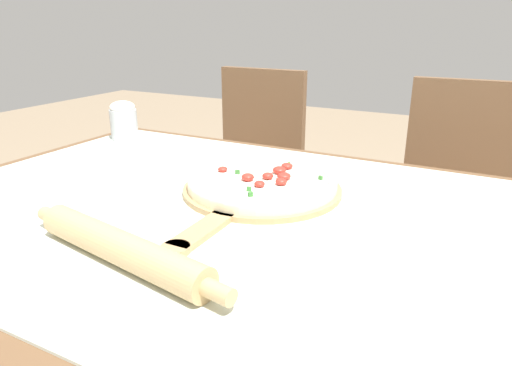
{
  "coord_description": "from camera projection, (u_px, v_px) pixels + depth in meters",
  "views": [
    {
      "loc": [
        0.46,
        -0.73,
        1.1
      ],
      "look_at": [
        0.04,
        0.09,
        0.76
      ],
      "focal_mm": 32.0,
      "sensor_mm": 36.0,
      "label": 1
    }
  ],
  "objects": [
    {
      "name": "pizza",
      "position": [
        262.0,
        181.0,
        1.01
      ],
      "size": [
        0.33,
        0.33,
        0.04
      ],
      "color": "beige",
      "rests_on": "pizza_peel"
    },
    {
      "name": "chair_right",
      "position": [
        455.0,
        194.0,
        1.57
      ],
      "size": [
        0.41,
        0.41,
        0.91
      ],
      "rotation": [
        0.0,
        0.0,
        0.02
      ],
      "color": "brown",
      "rests_on": "ground_plane"
    },
    {
      "name": "towel_cloth",
      "position": [
        221.0,
        208.0,
        0.93
      ],
      "size": [
        1.29,
        0.92,
        0.0
      ],
      "color": "silver",
      "rests_on": "dining_table"
    },
    {
      "name": "flour_cup",
      "position": [
        124.0,
        120.0,
        1.44
      ],
      "size": [
        0.08,
        0.08,
        0.12
      ],
      "color": "#B2B7BC",
      "rests_on": "towel_cloth"
    },
    {
      "name": "dining_table",
      "position": [
        222.0,
        250.0,
        0.97
      ],
      "size": [
        1.37,
        1.0,
        0.73
      ],
      "color": "brown",
      "rests_on": "ground_plane"
    },
    {
      "name": "rolling_pin",
      "position": [
        121.0,
        248.0,
        0.71
      ],
      "size": [
        0.45,
        0.11,
        0.05
      ],
      "rotation": [
        0.0,
        0.0,
        -0.17
      ],
      "color": "tan",
      "rests_on": "towel_cloth"
    },
    {
      "name": "chair_left",
      "position": [
        252.0,
        163.0,
        1.92
      ],
      "size": [
        0.41,
        0.41,
        0.91
      ],
      "rotation": [
        0.0,
        0.0,
        -0.02
      ],
      "color": "brown",
      "rests_on": "ground_plane"
    },
    {
      "name": "pizza_peel",
      "position": [
        258.0,
        192.0,
        1.0
      ],
      "size": [
        0.35,
        0.52,
        0.01
      ],
      "color": "tan",
      "rests_on": "towel_cloth"
    }
  ]
}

